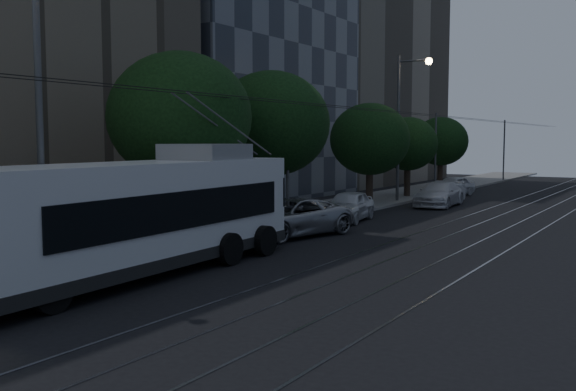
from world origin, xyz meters
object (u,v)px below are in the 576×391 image
Objects in this scene: streetlamp_far at (404,114)px; pickup_silver at (289,217)px; car_white_b at (439,194)px; car_white_a at (348,206)px; streetlamp_near at (47,59)px; trolleybus at (142,215)px; car_white_d at (453,186)px; car_white_c at (446,194)px.

pickup_silver is at bearing -85.09° from streetlamp_far.
streetlamp_far reaches higher than car_white_b.
car_white_a is 18.10m from streetlamp_near.
streetlamp_far reaches higher than trolleybus.
car_white_b is 0.49× the size of streetlamp_near.
trolleybus reaches higher than car_white_d.
streetlamp_far reaches higher than pickup_silver.
streetlamp_far is (-1.39, 16.15, 4.91)m from pickup_silver.
trolleybus is at bearing -73.44° from pickup_silver.
trolleybus reaches higher than car_white_c.
car_white_d reaches higher than car_white_c.
streetlamp_near reaches higher than car_white_d.
pickup_silver is 5.95m from car_white_a.
car_white_c is at bearing 85.74° from streetlamp_near.
trolleybus is 2.95× the size of car_white_a.
pickup_silver is 16.93m from streetlamp_far.
car_white_a is at bearing -77.49° from car_white_d.
streetlamp_near is (-2.08, -27.89, 5.65)m from car_white_c.
trolleybus reaches higher than car_white_b.
trolleybus is 3.42× the size of car_white_c.
car_white_d is at bearing 104.86° from pickup_silver.
car_white_d is (-0.29, 22.93, -0.08)m from pickup_silver.
car_white_c is 5.77m from streetlamp_far.
car_white_d is 8.50m from streetlamp_far.
car_white_d is 34.66m from streetlamp_near.
streetlamp_near is at bearing -97.64° from car_white_b.
car_white_c is 28.53m from streetlamp_near.
car_white_c is at bearing 99.62° from pickup_silver.
car_white_d is at bearing 98.70° from car_white_b.
car_white_a is (-0.20, 5.94, -0.04)m from pickup_silver.
trolleybus is at bearing -76.60° from car_white_d.
streetlamp_far reaches higher than car_white_a.
streetlamp_near reaches higher than car_white_b.
trolleybus reaches higher than car_white_a.
trolleybus is 25.64m from car_white_c.
trolleybus is 2.29× the size of pickup_silver.
trolleybus is 1.27× the size of streetlamp_near.
car_white_b is at bearing 71.17° from car_white_a.
car_white_c is 0.41× the size of streetlamp_far.
car_white_c is at bearing 85.54° from trolleybus.
streetlamp_far is at bearing 91.64° from trolleybus.
car_white_a is at bearing -102.29° from car_white_b.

